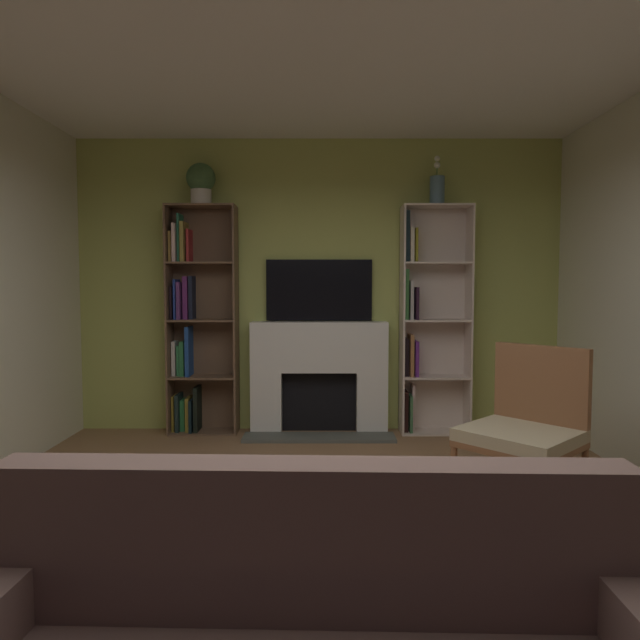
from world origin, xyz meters
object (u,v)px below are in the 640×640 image
tv (320,290)px  potted_plant (202,182)px  bookshelf_right (428,322)px  armchair (528,424)px  bookshelf_left (197,326)px  vase_with_flowers (438,189)px  coffee_table (313,559)px  fireplace (320,374)px

tv → potted_plant: bearing=-173.9°
bookshelf_right → armchair: size_ratio=2.13×
bookshelf_left → vase_with_flowers: (2.34, -0.04, 1.32)m
vase_with_flowers → bookshelf_right: bearing=149.4°
bookshelf_right → coffee_table: bookshelf_right is taller
potted_plant → vase_with_flowers: (2.26, -0.00, -0.07)m
vase_with_flowers → coffee_table: (-1.15, -3.24, -2.03)m
coffee_table → potted_plant: bearing=108.9°
potted_plant → armchair: (2.50, -1.81, -1.90)m
fireplace → bookshelf_left: bookshelf_left is taller
bookshelf_left → coffee_table: bookshelf_left is taller
tv → potted_plant: potted_plant is taller
fireplace → coffee_table: fireplace is taller
fireplace → bookshelf_right: bookshelf_right is taller
vase_with_flowers → coffee_table: 3.99m
fireplace → potted_plant: 2.17m
tv → armchair: bearing=-54.7°
tv → bookshelf_left: size_ratio=0.47×
bookshelf_right → vase_with_flowers: size_ratio=4.74×
tv → vase_with_flowers: size_ratio=2.23×
fireplace → bookshelf_right: bearing=1.0°
bookshelf_left → potted_plant: (0.08, -0.04, 1.39)m
potted_plant → bookshelf_left: bearing=150.3°
coffee_table → armchair: bearing=45.9°
fireplace → potted_plant: bearing=-178.5°
fireplace → vase_with_flowers: vase_with_flowers is taller
bookshelf_left → potted_plant: size_ratio=5.56×
bookshelf_left → vase_with_flowers: 2.69m
potted_plant → armchair: potted_plant is taller
fireplace → vase_with_flowers: bearing=-1.5°
bookshelf_left → vase_with_flowers: bearing=-1.1°
bookshelf_right → vase_with_flowers: bearing=-30.6°
bookshelf_right → coffee_table: (-1.07, -3.29, -0.75)m
vase_with_flowers → tv: bearing=173.9°
tv → bookshelf_right: bookshelf_right is taller
bookshelf_right → vase_with_flowers: (0.08, -0.05, 1.28)m
bookshelf_right → armchair: 1.96m
bookshelf_left → vase_with_flowers: vase_with_flowers is taller
bookshelf_left → fireplace: bearing=-0.7°
fireplace → coffee_table: 3.28m
armchair → coffee_table: 2.00m
bookshelf_right → fireplace: bearing=-179.0°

